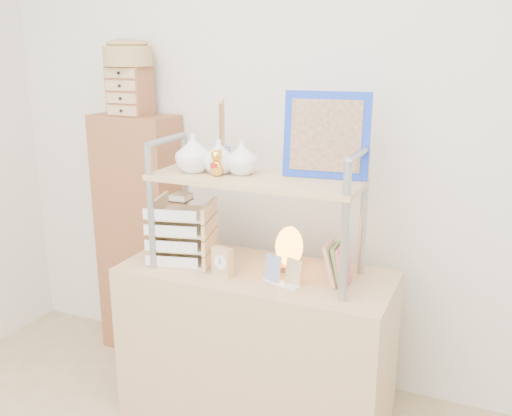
{
  "coord_description": "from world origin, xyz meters",
  "views": [
    {
      "loc": [
        0.93,
        -0.94,
        1.7
      ],
      "look_at": [
        0.0,
        1.2,
        1.04
      ],
      "focal_mm": 40.0,
      "sensor_mm": 36.0,
      "label": 1
    }
  ],
  "objects": [
    {
      "name": "room_shell",
      "position": [
        0.0,
        0.39,
        1.69
      ],
      "size": [
        3.42,
        3.41,
        2.61
      ],
      "color": "silver",
      "rests_on": "ground"
    },
    {
      "name": "desk",
      "position": [
        0.0,
        1.2,
        0.38
      ],
      "size": [
        1.2,
        0.5,
        0.75
      ],
      "primitive_type": "cube",
      "color": "tan",
      "rests_on": "ground"
    },
    {
      "name": "cabinet",
      "position": [
        -0.86,
        1.57,
        0.68
      ],
      "size": [
        0.46,
        0.26,
        1.35
      ],
      "primitive_type": "cube",
      "rotation": [
        0.0,
        0.0,
        -0.04
      ],
      "color": "brown",
      "rests_on": "ground"
    },
    {
      "name": "hutch",
      "position": [
        -0.04,
        1.21,
        1.2
      ],
      "size": [
        0.9,
        0.34,
        0.78
      ],
      "color": "#92989F",
      "rests_on": "desk"
    },
    {
      "name": "letter_tray",
      "position": [
        -0.35,
        1.18,
        0.88
      ],
      "size": [
        0.31,
        0.3,
        0.32
      ],
      "color": "tan",
      "rests_on": "desk"
    },
    {
      "name": "salt_lamp",
      "position": [
        0.13,
        1.28,
        0.85
      ],
      "size": [
        0.13,
        0.12,
        0.2
      ],
      "color": "brown",
      "rests_on": "desk"
    },
    {
      "name": "desk_clock",
      "position": [
        -0.1,
        1.08,
        0.81
      ],
      "size": [
        0.1,
        0.06,
        0.13
      ],
      "color": "tan",
      "rests_on": "desk"
    },
    {
      "name": "postcard_stand",
      "position": [
        0.16,
        1.11,
        0.78
      ],
      "size": [
        0.17,
        0.1,
        0.12
      ],
      "color": "white",
      "rests_on": "desk"
    },
    {
      "name": "drawer_chest",
      "position": [
        -0.86,
        1.55,
        1.48
      ],
      "size": [
        0.2,
        0.16,
        0.25
      ],
      "color": "brown",
      "rests_on": "cabinet"
    },
    {
      "name": "woven_basket",
      "position": [
        -0.86,
        1.55,
        1.65
      ],
      "size": [
        0.25,
        0.25,
        0.1
      ],
      "primitive_type": "cylinder",
      "color": "olive",
      "rests_on": "drawer_chest"
    }
  ]
}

